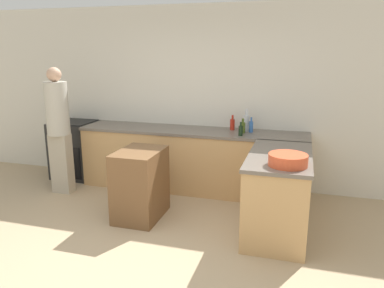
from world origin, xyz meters
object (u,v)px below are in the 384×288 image
(mixing_bowl, at_px, (288,160))
(olive_oil_bottle, at_px, (243,127))
(range_oven, at_px, (75,149))
(hot_sauce_bottle, at_px, (232,124))
(water_bottle_blue, at_px, (251,126))
(wine_bottle_dark, at_px, (241,130))
(person_by_range, at_px, (58,126))
(vinegar_bottle_clear, at_px, (246,122))
(island_table, at_px, (140,184))

(mixing_bowl, height_order, olive_oil_bottle, olive_oil_bottle)
(range_oven, xyz_separation_m, hot_sauce_bottle, (2.58, 0.14, 0.54))
(mixing_bowl, height_order, hot_sauce_bottle, hot_sauce_bottle)
(hot_sauce_bottle, distance_m, water_bottle_blue, 0.30)
(range_oven, xyz_separation_m, wine_bottle_dark, (2.76, -0.22, 0.53))
(hot_sauce_bottle, height_order, person_by_range, person_by_range)
(wine_bottle_dark, relative_size, olive_oil_bottle, 0.91)
(wine_bottle_dark, xyz_separation_m, hot_sauce_bottle, (-0.18, 0.35, 0.01))
(vinegar_bottle_clear, bearing_deg, olive_oil_bottle, -99.82)
(olive_oil_bottle, bearing_deg, mixing_bowl, -64.17)
(mixing_bowl, distance_m, vinegar_bottle_clear, 1.68)
(island_table, height_order, wine_bottle_dark, wine_bottle_dark)
(mixing_bowl, bearing_deg, wine_bottle_dark, 119.03)
(mixing_bowl, bearing_deg, vinegar_bottle_clear, 112.83)
(vinegar_bottle_clear, xyz_separation_m, hot_sauce_bottle, (-0.20, 0.03, -0.04))
(wine_bottle_dark, bearing_deg, olive_oil_bottle, 89.76)
(person_by_range, bearing_deg, island_table, -17.90)
(mixing_bowl, distance_m, olive_oil_bottle, 1.55)
(vinegar_bottle_clear, bearing_deg, island_table, -131.31)
(olive_oil_bottle, height_order, person_by_range, person_by_range)
(wine_bottle_dark, height_order, olive_oil_bottle, olive_oil_bottle)
(wine_bottle_dark, xyz_separation_m, person_by_range, (-2.54, -0.46, 0.01))
(wine_bottle_dark, bearing_deg, person_by_range, -169.68)
(hot_sauce_bottle, height_order, olive_oil_bottle, hot_sauce_bottle)
(island_table, xyz_separation_m, wine_bottle_dark, (1.08, 0.93, 0.56))
(water_bottle_blue, bearing_deg, island_table, -134.66)
(hot_sauce_bottle, bearing_deg, person_by_range, -160.94)
(range_oven, relative_size, island_table, 1.07)
(vinegar_bottle_clear, height_order, wine_bottle_dark, vinegar_bottle_clear)
(island_table, relative_size, mixing_bowl, 2.20)
(mixing_bowl, height_order, vinegar_bottle_clear, vinegar_bottle_clear)
(range_oven, distance_m, person_by_range, 0.89)
(island_table, xyz_separation_m, mixing_bowl, (1.76, -0.29, 0.54))
(hot_sauce_bottle, height_order, water_bottle_blue, hot_sauce_bottle)
(mixing_bowl, bearing_deg, range_oven, 157.31)
(range_oven, height_order, vinegar_bottle_clear, vinegar_bottle_clear)
(hot_sauce_bottle, bearing_deg, mixing_bowl, -61.46)
(olive_oil_bottle, bearing_deg, hot_sauce_bottle, 135.47)
(hot_sauce_bottle, bearing_deg, olive_oil_bottle, -44.53)
(olive_oil_bottle, bearing_deg, range_oven, 179.17)
(mixing_bowl, xyz_separation_m, wine_bottle_dark, (-0.68, 1.22, 0.02))
(island_table, distance_m, wine_bottle_dark, 1.53)
(wine_bottle_dark, bearing_deg, mixing_bowl, -60.97)
(water_bottle_blue, xyz_separation_m, person_by_range, (-2.64, -0.73, -0.00))
(olive_oil_bottle, xyz_separation_m, person_by_range, (-2.54, -0.64, 0.00))
(island_table, height_order, person_by_range, person_by_range)
(hot_sauce_bottle, xyz_separation_m, olive_oil_bottle, (0.18, -0.18, -0.00))
(hot_sauce_bottle, xyz_separation_m, person_by_range, (-2.36, -0.81, -0.00))
(vinegar_bottle_clear, bearing_deg, range_oven, -177.77)
(mixing_bowl, xyz_separation_m, person_by_range, (-3.21, 0.76, 0.02))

